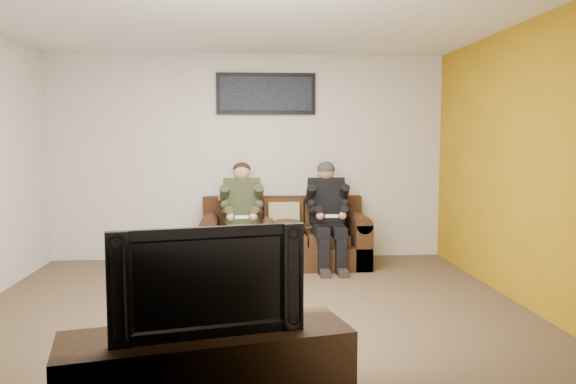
{
  "coord_description": "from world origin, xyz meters",
  "views": [
    {
      "loc": [
        -0.06,
        -4.93,
        1.53
      ],
      "look_at": [
        0.42,
        1.2,
        0.95
      ],
      "focal_mm": 35.0,
      "sensor_mm": 36.0,
      "label": 1
    }
  ],
  "objects": [
    {
      "name": "sofa",
      "position": [
        0.42,
        1.82,
        0.31
      ],
      "size": [
        1.99,
        0.86,
        0.81
      ],
      "color": "#341F0F",
      "rests_on": "ground"
    },
    {
      "name": "person_left",
      "position": [
        -0.1,
        1.66,
        0.69
      ],
      "size": [
        0.51,
        0.87,
        1.25
      ],
      "color": "#876A54",
      "rests_on": "sofa"
    },
    {
      "name": "wall_front",
      "position": [
        0.0,
        -2.25,
        1.3
      ],
      "size": [
        5.0,
        0.0,
        5.0
      ],
      "primitive_type": "plane",
      "rotation": [
        -1.57,
        0.0,
        0.0
      ],
      "color": "beige",
      "rests_on": "ground"
    },
    {
      "name": "wall_back",
      "position": [
        0.0,
        2.25,
        1.3
      ],
      "size": [
        5.0,
        0.0,
        5.0
      ],
      "primitive_type": "plane",
      "rotation": [
        1.57,
        0.0,
        0.0
      ],
      "color": "beige",
      "rests_on": "ground"
    },
    {
      "name": "accent_wall_right",
      "position": [
        2.49,
        0.0,
        1.3
      ],
      "size": [
        0.0,
        4.5,
        4.5
      ],
      "primitive_type": "plane",
      "rotation": [
        1.57,
        0.0,
        -1.57
      ],
      "color": "#B38511",
      "rests_on": "ground"
    },
    {
      "name": "throw_pillow",
      "position": [
        0.42,
        1.86,
        0.58
      ],
      "size": [
        0.38,
        0.18,
        0.38
      ],
      "primitive_type": "cube",
      "rotation": [
        -0.21,
        0.0,
        0.0
      ],
      "color": "#968C62",
      "rests_on": "sofa"
    },
    {
      "name": "throw_blanket",
      "position": [
        -0.19,
        2.07,
        0.81
      ],
      "size": [
        0.41,
        0.2,
        0.07
      ],
      "primitive_type": "cube",
      "color": "tan",
      "rests_on": "sofa"
    },
    {
      "name": "ceiling",
      "position": [
        0.0,
        0.0,
        2.6
      ],
      "size": [
        5.0,
        5.0,
        0.0
      ],
      "primitive_type": "plane",
      "rotation": [
        3.14,
        0.0,
        0.0
      ],
      "color": "silver",
      "rests_on": "ground"
    },
    {
      "name": "tv_stand",
      "position": [
        -0.27,
        -1.95,
        0.25
      ],
      "size": [
        1.63,
        0.84,
        0.49
      ],
      "primitive_type": "cube",
      "rotation": [
        0.0,
        0.0,
        0.23
      ],
      "color": "#301E10",
      "rests_on": "ground"
    },
    {
      "name": "framed_poster",
      "position": [
        0.22,
        2.22,
        2.1
      ],
      "size": [
        1.25,
        0.05,
        0.52
      ],
      "color": "black",
      "rests_on": "wall_back"
    },
    {
      "name": "person_right",
      "position": [
        0.93,
        1.66,
        0.7
      ],
      "size": [
        0.51,
        0.86,
        1.26
      ],
      "color": "black",
      "rests_on": "sofa"
    },
    {
      "name": "floor",
      "position": [
        0.0,
        0.0,
        0.0
      ],
      "size": [
        5.0,
        5.0,
        0.0
      ],
      "primitive_type": "plane",
      "color": "brown",
      "rests_on": "ground"
    },
    {
      "name": "television",
      "position": [
        -0.27,
        -1.95,
        0.78
      ],
      "size": [
        1.03,
        0.36,
        0.59
      ],
      "primitive_type": "imported",
      "rotation": [
        0.0,
        0.0,
        0.23
      ],
      "color": "black",
      "rests_on": "tv_stand"
    },
    {
      "name": "wall_right",
      "position": [
        2.5,
        0.0,
        1.3
      ],
      "size": [
        0.0,
        4.5,
        4.5
      ],
      "primitive_type": "plane",
      "rotation": [
        1.57,
        0.0,
        -1.57
      ],
      "color": "beige",
      "rests_on": "ground"
    },
    {
      "name": "cat",
      "position": [
        0.41,
        1.65,
        0.5
      ],
      "size": [
        0.66,
        0.26,
        0.24
      ],
      "color": "#4B351D",
      "rests_on": "sofa"
    }
  ]
}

